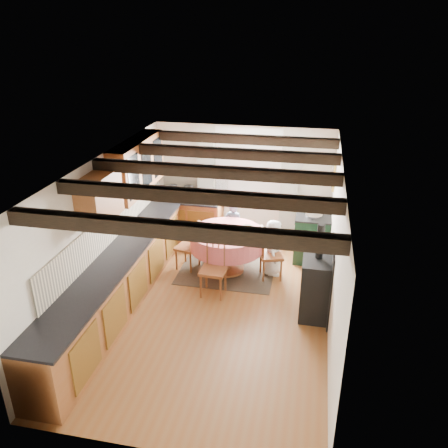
% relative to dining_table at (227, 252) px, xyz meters
% --- Properties ---
extents(floor, '(3.60, 5.50, 0.00)m').
position_rel_dining_table_xyz_m(floor, '(0.03, -1.24, -0.40)').
color(floor, brown).
rests_on(floor, ground).
extents(ceiling, '(3.60, 5.50, 0.00)m').
position_rel_dining_table_xyz_m(ceiling, '(0.03, -1.24, 2.00)').
color(ceiling, white).
rests_on(ceiling, ground).
extents(wall_back, '(3.60, 0.00, 2.40)m').
position_rel_dining_table_xyz_m(wall_back, '(0.03, 1.51, 0.80)').
color(wall_back, silver).
rests_on(wall_back, ground).
extents(wall_front, '(3.60, 0.00, 2.40)m').
position_rel_dining_table_xyz_m(wall_front, '(0.03, -3.99, 0.80)').
color(wall_front, silver).
rests_on(wall_front, ground).
extents(wall_left, '(0.00, 5.50, 2.40)m').
position_rel_dining_table_xyz_m(wall_left, '(-1.77, -1.24, 0.80)').
color(wall_left, silver).
rests_on(wall_left, ground).
extents(wall_right, '(0.00, 5.50, 2.40)m').
position_rel_dining_table_xyz_m(wall_right, '(1.83, -1.24, 0.80)').
color(wall_right, silver).
rests_on(wall_right, ground).
extents(beam_a, '(3.60, 0.16, 0.16)m').
position_rel_dining_table_xyz_m(beam_a, '(0.03, -3.24, 1.91)').
color(beam_a, black).
rests_on(beam_a, ceiling).
extents(beam_b, '(3.60, 0.16, 0.16)m').
position_rel_dining_table_xyz_m(beam_b, '(0.03, -2.24, 1.91)').
color(beam_b, black).
rests_on(beam_b, ceiling).
extents(beam_c, '(3.60, 0.16, 0.16)m').
position_rel_dining_table_xyz_m(beam_c, '(0.03, -1.24, 1.91)').
color(beam_c, black).
rests_on(beam_c, ceiling).
extents(beam_d, '(3.60, 0.16, 0.16)m').
position_rel_dining_table_xyz_m(beam_d, '(0.03, -0.24, 1.91)').
color(beam_d, black).
rests_on(beam_d, ceiling).
extents(beam_e, '(3.60, 0.16, 0.16)m').
position_rel_dining_table_xyz_m(beam_e, '(0.03, 0.76, 1.91)').
color(beam_e, black).
rests_on(beam_e, ceiling).
extents(splash_left, '(0.02, 4.50, 0.55)m').
position_rel_dining_table_xyz_m(splash_left, '(-1.75, -0.94, 0.80)').
color(splash_left, beige).
rests_on(splash_left, wall_left).
extents(splash_back, '(1.40, 0.02, 0.55)m').
position_rel_dining_table_xyz_m(splash_back, '(-0.97, 1.49, 0.80)').
color(splash_back, beige).
rests_on(splash_back, wall_back).
extents(base_cabinet_left, '(0.60, 5.30, 0.88)m').
position_rel_dining_table_xyz_m(base_cabinet_left, '(-1.47, -1.24, 0.04)').
color(base_cabinet_left, brown).
rests_on(base_cabinet_left, floor).
extents(base_cabinet_back, '(1.30, 0.60, 0.88)m').
position_rel_dining_table_xyz_m(base_cabinet_back, '(-1.02, 1.21, 0.04)').
color(base_cabinet_back, brown).
rests_on(base_cabinet_back, floor).
extents(worktop_left, '(0.64, 5.30, 0.04)m').
position_rel_dining_table_xyz_m(worktop_left, '(-1.45, -1.24, 0.50)').
color(worktop_left, black).
rests_on(worktop_left, base_cabinet_left).
extents(worktop_back, '(1.30, 0.64, 0.04)m').
position_rel_dining_table_xyz_m(worktop_back, '(-1.02, 1.19, 0.50)').
color(worktop_back, black).
rests_on(worktop_back, base_cabinet_back).
extents(wall_cabinet_glass, '(0.34, 1.80, 0.90)m').
position_rel_dining_table_xyz_m(wall_cabinet_glass, '(-1.60, -0.04, 1.55)').
color(wall_cabinet_glass, brown).
rests_on(wall_cabinet_glass, wall_left).
extents(wall_cabinet_solid, '(0.34, 0.90, 0.70)m').
position_rel_dining_table_xyz_m(wall_cabinet_solid, '(-1.60, -1.54, 1.50)').
color(wall_cabinet_solid, brown).
rests_on(wall_cabinet_solid, wall_left).
extents(window_frame, '(1.34, 0.03, 1.54)m').
position_rel_dining_table_xyz_m(window_frame, '(0.13, 1.50, 1.20)').
color(window_frame, white).
rests_on(window_frame, wall_back).
extents(window_pane, '(1.20, 0.01, 1.40)m').
position_rel_dining_table_xyz_m(window_pane, '(0.13, 1.50, 1.20)').
color(window_pane, white).
rests_on(window_pane, wall_back).
extents(curtain_left, '(0.35, 0.10, 2.10)m').
position_rel_dining_table_xyz_m(curtain_left, '(-0.72, 1.41, 0.70)').
color(curtain_left, '#AFBA9B').
rests_on(curtain_left, wall_back).
extents(curtain_right, '(0.35, 0.10, 2.10)m').
position_rel_dining_table_xyz_m(curtain_right, '(0.98, 1.41, 0.70)').
color(curtain_right, '#AFBA9B').
rests_on(curtain_right, wall_back).
extents(curtain_rod, '(2.00, 0.03, 0.03)m').
position_rel_dining_table_xyz_m(curtain_rod, '(0.13, 1.41, 1.80)').
color(curtain_rod, black).
rests_on(curtain_rod, wall_back).
extents(wall_picture, '(0.04, 0.50, 0.60)m').
position_rel_dining_table_xyz_m(wall_picture, '(1.80, 1.06, 1.30)').
color(wall_picture, gold).
rests_on(wall_picture, wall_right).
extents(wall_plate, '(0.30, 0.02, 0.30)m').
position_rel_dining_table_xyz_m(wall_plate, '(1.08, 1.48, 1.30)').
color(wall_plate, silver).
rests_on(wall_plate, wall_back).
extents(rug, '(1.74, 1.35, 0.01)m').
position_rel_dining_table_xyz_m(rug, '(0.00, 0.00, -0.40)').
color(rug, '#473827').
rests_on(rug, floor).
extents(dining_table, '(1.34, 1.34, 0.81)m').
position_rel_dining_table_xyz_m(dining_table, '(0.00, 0.00, 0.00)').
color(dining_table, '#DE5958').
rests_on(dining_table, floor).
extents(chair_near, '(0.44, 0.46, 0.98)m').
position_rel_dining_table_xyz_m(chair_near, '(-0.07, -0.82, 0.09)').
color(chair_near, brown).
rests_on(chair_near, floor).
extents(chair_left, '(0.51, 0.49, 0.93)m').
position_rel_dining_table_xyz_m(chair_left, '(-0.74, -0.01, 0.06)').
color(chair_left, brown).
rests_on(chair_left, floor).
extents(chair_right, '(0.53, 0.52, 0.96)m').
position_rel_dining_table_xyz_m(chair_right, '(0.81, -0.05, 0.08)').
color(chair_right, brown).
rests_on(chair_right, floor).
extents(aga_range, '(0.66, 1.02, 0.94)m').
position_rel_dining_table_xyz_m(aga_range, '(1.50, 0.97, 0.07)').
color(aga_range, black).
rests_on(aga_range, floor).
extents(cast_iron_stove, '(0.46, 0.77, 1.54)m').
position_rel_dining_table_xyz_m(cast_iron_stove, '(1.61, -1.01, 0.36)').
color(cast_iron_stove, black).
rests_on(cast_iron_stove, floor).
extents(child_far, '(0.43, 0.33, 1.06)m').
position_rel_dining_table_xyz_m(child_far, '(-0.03, 0.81, 0.13)').
color(child_far, '#505D71').
rests_on(child_far, floor).
extents(child_right, '(0.36, 0.53, 1.05)m').
position_rel_dining_table_xyz_m(child_right, '(0.83, 0.09, 0.12)').
color(child_right, silver).
rests_on(child_right, floor).
extents(bowl_a, '(0.25, 0.25, 0.05)m').
position_rel_dining_table_xyz_m(bowl_a, '(-0.02, -0.22, 0.43)').
color(bowl_a, silver).
rests_on(bowl_a, dining_table).
extents(bowl_b, '(0.31, 0.31, 0.07)m').
position_rel_dining_table_xyz_m(bowl_b, '(0.35, 0.14, 0.44)').
color(bowl_b, silver).
rests_on(bowl_b, dining_table).
extents(cup, '(0.12, 0.12, 0.08)m').
position_rel_dining_table_xyz_m(cup, '(0.23, 0.11, 0.44)').
color(cup, silver).
rests_on(cup, dining_table).
extents(canister_tall, '(0.15, 0.15, 0.26)m').
position_rel_dining_table_xyz_m(canister_tall, '(-1.36, 1.21, 0.65)').
color(canister_tall, '#262628').
rests_on(canister_tall, worktop_back).
extents(canister_wide, '(0.20, 0.20, 0.22)m').
position_rel_dining_table_xyz_m(canister_wide, '(-1.08, 1.32, 0.63)').
color(canister_wide, '#262628').
rests_on(canister_wide, worktop_back).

